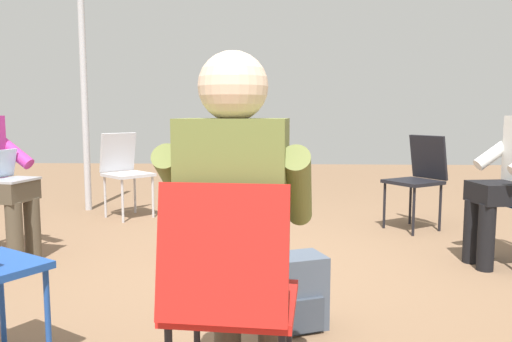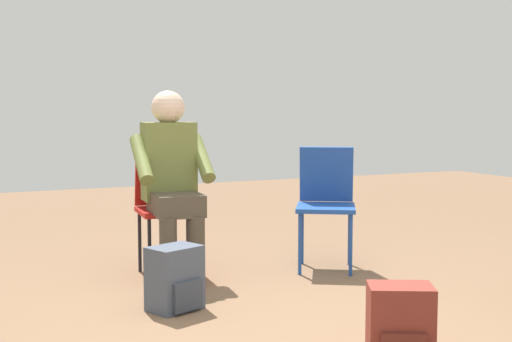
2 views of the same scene
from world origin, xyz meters
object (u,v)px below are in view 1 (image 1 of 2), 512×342
(chair_west, at_px, (232,166))
(backpack_near_laptop_user, at_px, (205,234))
(chair_northwest, at_px, (419,175))
(backpack_by_empty_chair, at_px, (295,296))
(chair_east, at_px, (230,292))
(person_in_olive, at_px, (238,218))
(chair_southwest, at_px, (124,168))

(chair_west, xyz_separation_m, backpack_near_laptop_user, (1.63, -0.06, -0.34))
(chair_northwest, distance_m, backpack_by_empty_chair, 2.48)
(chair_east, bearing_deg, chair_west, 100.00)
(chair_west, bearing_deg, person_in_olive, 85.15)
(chair_west, height_order, person_in_olive, person_in_olive)
(chair_southwest, distance_m, backpack_by_empty_chair, 3.07)
(chair_west, bearing_deg, chair_southwest, 4.65)
(chair_west, distance_m, backpack_near_laptop_user, 1.66)
(chair_southwest, relative_size, person_in_olive, 0.69)
(chair_west, relative_size, chair_southwest, 1.00)
(chair_west, xyz_separation_m, person_in_olive, (3.57, 0.34, 0.20))
(chair_west, relative_size, backpack_by_empty_chair, 2.36)
(chair_west, relative_size, person_in_olive, 0.69)
(chair_east, relative_size, person_in_olive, 0.69)
(person_in_olive, bearing_deg, chair_east, -90.00)
(chair_northwest, xyz_separation_m, chair_southwest, (-0.43, -2.82, 0.00))
(backpack_near_laptop_user, bearing_deg, chair_east, 10.39)
(chair_west, height_order, chair_east, same)
(chair_west, bearing_deg, chair_northwest, 147.54)
(chair_west, height_order, backpack_by_empty_chair, chair_west)
(chair_east, bearing_deg, backpack_near_laptop_user, 105.40)
(chair_east, height_order, backpack_near_laptop_user, chair_east)
(backpack_by_empty_chair, bearing_deg, person_in_olive, -17.41)
(chair_southwest, bearing_deg, chair_west, 147.78)
(chair_southwest, bearing_deg, backpack_by_empty_chair, 75.09)
(chair_east, relative_size, backpack_near_laptop_user, 2.36)
(chair_northwest, xyz_separation_m, backpack_by_empty_chair, (2.15, -1.19, -0.34))
(chair_east, xyz_separation_m, chair_northwest, (-3.03, 1.43, 0.00))
(backpack_near_laptop_user, bearing_deg, chair_west, 177.87)
(chair_west, xyz_separation_m, chair_northwest, (0.71, 1.75, 0.00))
(chair_east, xyz_separation_m, backpack_by_empty_chair, (-0.87, 0.24, -0.34))
(chair_northwest, relative_size, backpack_by_empty_chair, 2.36)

